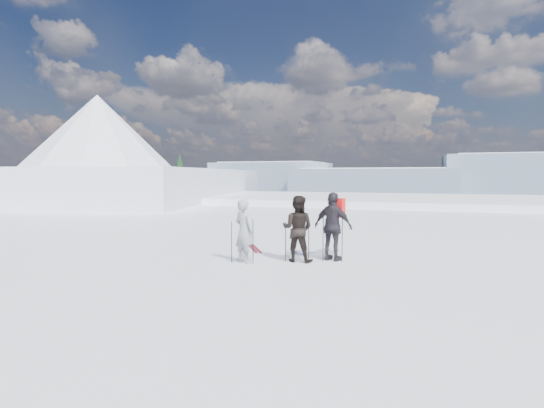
% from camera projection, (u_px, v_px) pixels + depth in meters
% --- Properties ---
extents(lake_basin, '(820.00, 820.00, 71.62)m').
position_uv_depth(lake_basin, '(393.00, 275.00, 37.97)').
color(lake_basin, white).
rests_on(lake_basin, ground).
extents(far_mountain_range, '(770.00, 110.00, 53.00)m').
position_uv_depth(far_mountain_range, '(444.00, 184.00, 430.01)').
color(far_mountain_range, slate).
rests_on(far_mountain_range, ground).
extents(near_ridge, '(31.37, 35.68, 25.62)m').
position_uv_depth(near_ridge, '(137.00, 230.00, 45.62)').
color(near_ridge, white).
rests_on(near_ridge, ground).
extents(skier_grey, '(0.77, 0.66, 1.78)m').
position_uv_depth(skier_grey, '(244.00, 231.00, 11.88)').
color(skier_grey, gray).
rests_on(skier_grey, ground).
extents(skier_dark, '(0.93, 0.73, 1.89)m').
position_uv_depth(skier_dark, '(298.00, 229.00, 12.03)').
color(skier_dark, black).
rests_on(skier_dark, ground).
extents(skier_pack, '(1.24, 0.78, 1.98)m').
position_uv_depth(skier_pack, '(333.00, 227.00, 12.14)').
color(skier_pack, black).
rests_on(skier_pack, ground).
extents(backpack, '(0.47, 0.34, 0.55)m').
position_uv_depth(backpack, '(337.00, 182.00, 12.25)').
color(backpack, red).
rests_on(backpack, skier_pack).
extents(ski_poles, '(2.96, 1.13, 1.35)m').
position_uv_depth(ski_poles, '(293.00, 240.00, 11.97)').
color(ski_poles, black).
rests_on(ski_poles, ground).
extents(skis_loose, '(1.08, 1.52, 0.03)m').
position_uv_depth(skis_loose, '(254.00, 248.00, 14.16)').
color(skis_loose, black).
rests_on(skis_loose, ground).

